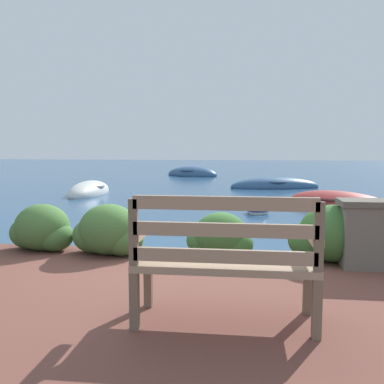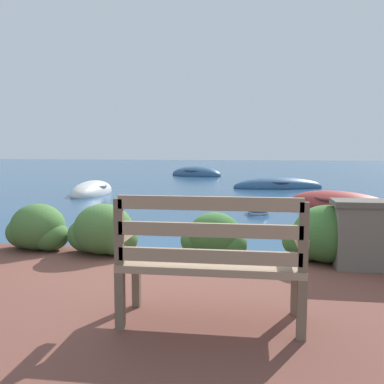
{
  "view_description": "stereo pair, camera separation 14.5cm",
  "coord_description": "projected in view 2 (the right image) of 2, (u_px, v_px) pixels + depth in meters",
  "views": [
    {
      "loc": [
        0.84,
        -5.05,
        1.47
      ],
      "look_at": [
        -0.24,
        3.72,
        0.52
      ],
      "focal_mm": 40.0,
      "sensor_mm": 36.0,
      "label": 1
    },
    {
      "loc": [
        0.98,
        -5.03,
        1.47
      ],
      "look_at": [
        -0.24,
        3.72,
        0.52
      ],
      "focal_mm": 40.0,
      "sensor_mm": 36.0,
      "label": 2
    }
  ],
  "objects": [
    {
      "name": "hedge_clump_far_right",
      "position": [
        326.0,
        237.0,
        4.61
      ],
      "size": [
        0.91,
        0.66,
        0.62
      ],
      "color": "#38662D",
      "rests_on": "patio_terrace"
    },
    {
      "name": "ground_plane",
      "position": [
        170.0,
        266.0,
        5.24
      ],
      "size": [
        80.0,
        80.0,
        0.0
      ],
      "color": "navy"
    },
    {
      "name": "hedge_clump_left",
      "position": [
        37.0,
        230.0,
        5.17
      ],
      "size": [
        0.82,
        0.59,
        0.56
      ],
      "color": "#426B33",
      "rests_on": "patio_terrace"
    },
    {
      "name": "rowboat_mid",
      "position": [
        92.0,
        192.0,
        13.08
      ],
      "size": [
        0.95,
        2.47,
        0.73
      ],
      "rotation": [
        0.0,
        0.0,
        4.7
      ],
      "color": "silver",
      "rests_on": "ground_plane"
    },
    {
      "name": "hedge_clump_right",
      "position": [
        214.0,
        238.0,
        4.78
      ],
      "size": [
        0.76,
        0.54,
        0.51
      ],
      "color": "#38662D",
      "rests_on": "patio_terrace"
    },
    {
      "name": "hedge_clump_centre",
      "position": [
        103.0,
        232.0,
        4.95
      ],
      "size": [
        0.86,
        0.62,
        0.59
      ],
      "color": "#426B33",
      "rests_on": "patio_terrace"
    },
    {
      "name": "rowboat_nearest",
      "position": [
        341.0,
        205.0,
        10.19
      ],
      "size": [
        2.92,
        3.06,
        0.69
      ],
      "rotation": [
        0.0,
        0.0,
        2.3
      ],
      "color": "#9E2D28",
      "rests_on": "ground_plane"
    },
    {
      "name": "rowboat_far",
      "position": [
        278.0,
        187.0,
        14.94
      ],
      "size": [
        3.27,
        1.56,
        0.66
      ],
      "rotation": [
        0.0,
        0.0,
        3.34
      ],
      "color": "#2D517A",
      "rests_on": "ground_plane"
    },
    {
      "name": "park_bench",
      "position": [
        211.0,
        257.0,
        2.96
      ],
      "size": [
        1.28,
        0.48,
        0.93
      ],
      "rotation": [
        0.0,
        0.0,
        -0.04
      ],
      "color": "brown",
      "rests_on": "patio_terrace"
    },
    {
      "name": "rowboat_outer",
      "position": [
        196.0,
        174.0,
        21.12
      ],
      "size": [
        2.97,
        2.22,
        0.81
      ],
      "rotation": [
        0.0,
        0.0,
        2.74
      ],
      "color": "#2D517A",
      "rests_on": "ground_plane"
    },
    {
      "name": "mooring_buoy",
      "position": [
        258.0,
        210.0,
        9.33
      ],
      "size": [
        0.51,
        0.51,
        0.47
      ],
      "color": "white",
      "rests_on": "ground_plane"
    }
  ]
}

